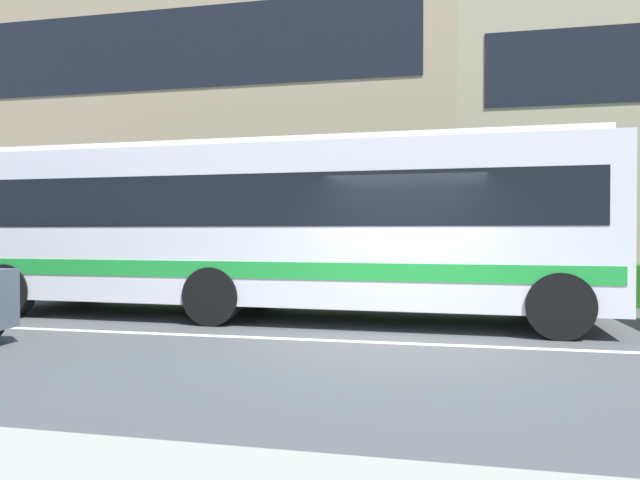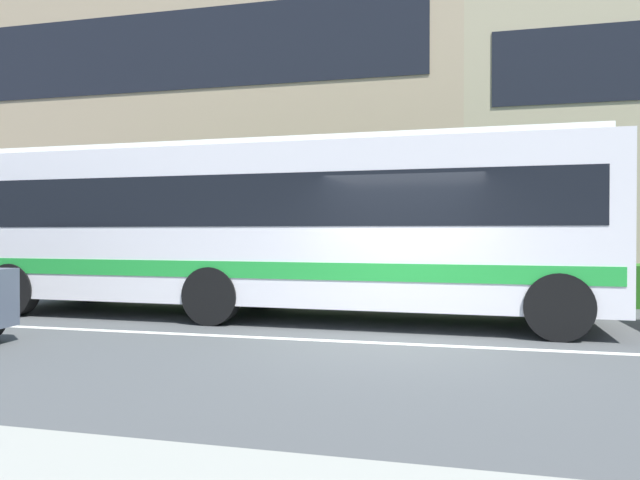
# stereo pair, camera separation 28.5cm
# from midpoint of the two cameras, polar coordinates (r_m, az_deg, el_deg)

# --- Properties ---
(ground_plane) EXTENTS (160.00, 160.00, 0.00)m
(ground_plane) POSITION_cam_midpoint_polar(r_m,az_deg,el_deg) (8.43, 6.96, -10.12)
(ground_plane) COLOR #454748
(lane_centre_line) EXTENTS (60.00, 0.16, 0.01)m
(lane_centre_line) POSITION_cam_midpoint_polar(r_m,az_deg,el_deg) (8.43, 6.96, -10.10)
(lane_centre_line) COLOR silver
(lane_centre_line) RESTS_ON ground_plane
(hedge_row_far) EXTENTS (22.98, 1.10, 0.89)m
(hedge_row_far) POSITION_cam_midpoint_polar(r_m,az_deg,el_deg) (13.75, 17.16, -4.03)
(hedge_row_far) COLOR #256419
(hedge_row_far) RESTS_ON ground_plane
(apartment_block_left) EXTENTS (24.82, 8.10, 13.16)m
(apartment_block_left) POSITION_cam_midpoint_polar(r_m,az_deg,el_deg) (25.28, -17.36, 12.13)
(apartment_block_left) COLOR tan
(apartment_block_left) RESTS_ON ground_plane
(transit_bus) EXTENTS (11.73, 2.87, 3.20)m
(transit_bus) POSITION_cam_midpoint_polar(r_m,az_deg,el_deg) (10.81, -5.36, 1.70)
(transit_bus) COLOR white
(transit_bus) RESTS_ON ground_plane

